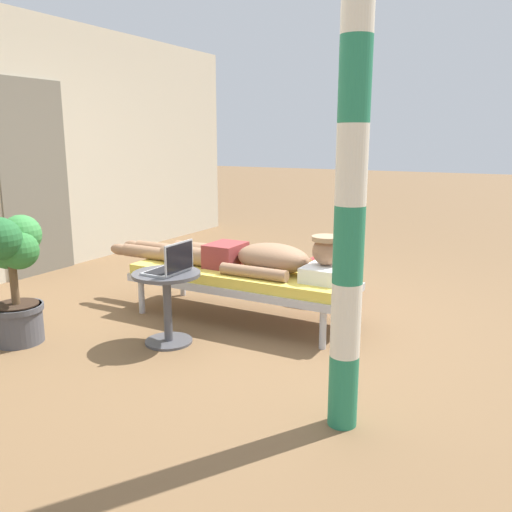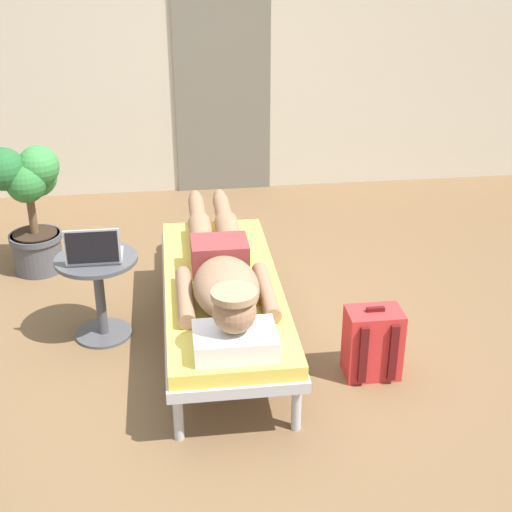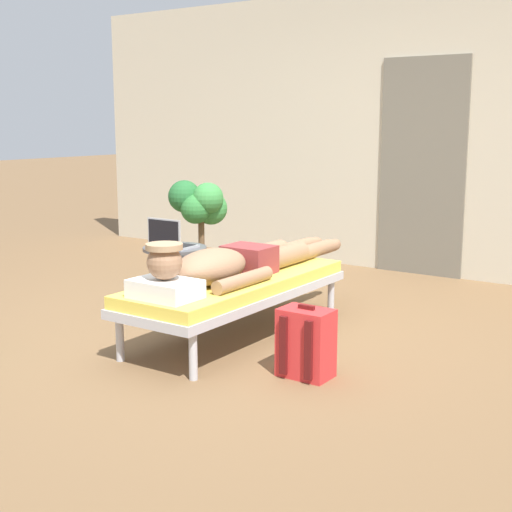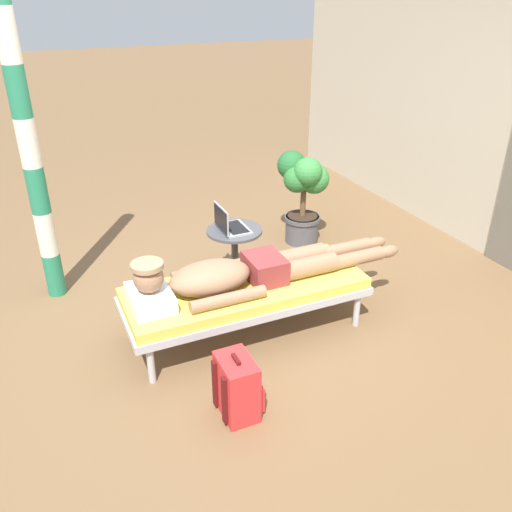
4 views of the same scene
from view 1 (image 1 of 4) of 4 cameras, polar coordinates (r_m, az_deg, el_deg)
ground_plane at (r=4.30m, az=-1.53°, el=-7.10°), size 40.00×40.00×0.00m
house_wall_back at (r=6.03m, az=-25.34°, el=10.48°), size 7.60×0.20×2.70m
house_door_panel at (r=6.11m, az=-22.59°, el=7.62°), size 0.84×0.03×2.04m
lounge_chair at (r=4.29m, az=-1.46°, el=-2.30°), size 0.68×1.83×0.42m
person_reclining at (r=4.23m, az=-0.97°, el=-0.10°), size 0.53×2.17×0.33m
side_table at (r=3.83m, az=-9.51°, el=-4.17°), size 0.48×0.48×0.52m
laptop at (r=3.74m, az=-9.02°, el=-0.97°), size 0.31×0.24×0.23m
backpack at (r=4.85m, az=7.28°, el=-2.46°), size 0.30×0.26×0.42m
potted_plant at (r=4.10m, az=-24.75°, el=-0.91°), size 0.50×0.46×0.94m
porch_post at (r=2.54m, az=10.24°, el=9.59°), size 0.15×0.15×2.65m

